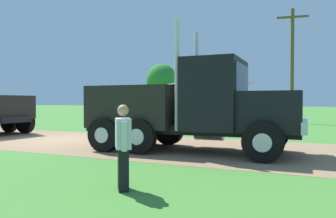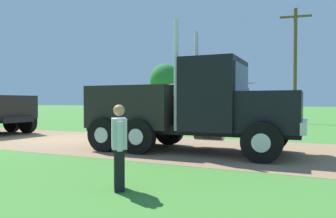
{
  "view_description": "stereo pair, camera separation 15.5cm",
  "coord_description": "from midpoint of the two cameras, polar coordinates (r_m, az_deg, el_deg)",
  "views": [
    {
      "loc": [
        9.79,
        -10.66,
        1.61
      ],
      "look_at": [
        5.12,
        -0.2,
        1.34
      ],
      "focal_mm": 35.02,
      "sensor_mm": 36.0,
      "label": 1
    },
    {
      "loc": [
        9.93,
        -10.59,
        1.61
      ],
      "look_at": [
        5.12,
        -0.2,
        1.34
      ],
      "focal_mm": 35.02,
      "sensor_mm": 36.0,
      "label": 2
    }
  ],
  "objects": [
    {
      "name": "utility_pole_near",
      "position": [
        26.0,
        20.64,
        7.54
      ],
      "size": [
        2.2,
        0.48,
        8.42
      ],
      "color": "brown",
      "rests_on": "ground_plane"
    },
    {
      "name": "shed_building",
      "position": [
        38.82,
        6.05,
        2.09
      ],
      "size": [
        9.46,
        7.12,
        4.44
      ],
      "color": "brown",
      "rests_on": "ground_plane"
    },
    {
      "name": "truck_foreground_white",
      "position": [
        10.61,
        3.35,
        0.08
      ],
      "size": [
        7.02,
        2.85,
        4.05
      ],
      "color": "black",
      "rests_on": "ground_plane"
    },
    {
      "name": "tree_mid",
      "position": [
        41.34,
        7.7,
        6.48
      ],
      "size": [
        3.9,
        3.9,
        7.52
      ],
      "color": "#513823",
      "rests_on": "ground_plane"
    },
    {
      "name": "dirt_track",
      "position": [
        14.58,
        -18.78,
        -5.07
      ],
      "size": [
        120.0,
        6.14,
        0.01
      ],
      "primitive_type": "cube",
      "color": "#957554",
      "rests_on": "ground_plane"
    },
    {
      "name": "tree_left",
      "position": [
        52.87,
        -1.18,
        4.94
      ],
      "size": [
        4.98,
        4.98,
        7.71
      ],
      "color": "#513823",
      "rests_on": "ground_plane"
    },
    {
      "name": "visitor_by_barrel",
      "position": [
        6.01,
        -8.56,
        -6.02
      ],
      "size": [
        0.49,
        0.57,
        1.55
      ],
      "color": "silver",
      "rests_on": "ground_plane"
    },
    {
      "name": "ground_plane",
      "position": [
        14.58,
        -18.78,
        -5.08
      ],
      "size": [
        200.0,
        200.0,
        0.0
      ],
      "primitive_type": "plane",
      "color": "#458433"
    }
  ]
}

